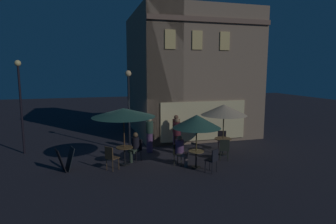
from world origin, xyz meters
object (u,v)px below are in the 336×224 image
patron_seated_0 (181,149)px  patron_standing_3 (176,132)px  menu_sandwich_board (65,159)px  patio_umbrella_0 (197,122)px  cafe_table_2 (223,142)px  patron_seated_1 (135,145)px  cafe_table_1 (125,152)px  patio_umbrella_2 (224,110)px  cafe_chair_3 (111,156)px  cafe_table_0 (196,157)px  cafe_chair_4 (222,139)px  cafe_chair_1 (178,152)px  cafe_chair_2 (137,148)px  patron_standing_4 (150,135)px  street_lamp_near_corner (129,97)px  cafe_chair_0 (213,158)px  patron_standing_2 (177,136)px  street_lamp_down_street (20,94)px  cafe_chair_5 (224,148)px  patio_umbrella_1 (124,113)px

patron_seated_0 → patron_standing_3: size_ratio=0.73×
menu_sandwich_board → patio_umbrella_0: bearing=-30.5°
cafe_table_2 → patron_seated_1: 4.12m
cafe_table_1 → patio_umbrella_2: (4.61, 0.20, 1.58)m
cafe_chair_3 → cafe_table_0: bearing=-51.3°
patio_umbrella_0 → cafe_chair_4: patio_umbrella_0 is taller
cafe_chair_1 → cafe_chair_2: bearing=-169.8°
cafe_table_2 → patron_seated_0: patron_seated_0 is taller
cafe_chair_4 → patron_standing_4: 3.61m
patron_seated_1 → patron_standing_3: (2.32, 1.38, 0.15)m
cafe_table_1 → patron_seated_0: patron_seated_0 is taller
cafe_table_1 → patron_seated_1: 0.65m
cafe_table_1 → patio_umbrella_2: 4.88m
cafe_chair_4 → patron_seated_1: 4.51m
street_lamp_near_corner → cafe_chair_0: 5.12m
patron_standing_2 → patron_seated_1: bearing=-70.8°
cafe_table_2 → patron_standing_2: 2.16m
street_lamp_down_street → cafe_chair_1: (6.54, -3.57, -2.32)m
cafe_chair_3 → patron_standing_3: bearing=-6.5°
cafe_chair_5 → cafe_chair_3: bearing=111.8°
cafe_table_1 → patron_standing_4: bearing=48.2°
cafe_table_0 → patron_seated_1: patron_seated_1 is taller
cafe_chair_2 → patron_seated_0: size_ratio=0.75×
patio_umbrella_2 → patron_standing_3: size_ratio=1.38×
patio_umbrella_2 → cafe_chair_0: bearing=-125.4°
patio_umbrella_0 → patron_seated_0: (-0.50, 0.50, -1.20)m
menu_sandwich_board → cafe_table_0: (5.07, -1.10, 0.02)m
cafe_chair_1 → patron_standing_2: size_ratio=0.53×
cafe_table_1 → cafe_chair_3: bearing=-139.7°
patron_seated_1 → patron_standing_3: size_ratio=0.73×
cafe_chair_0 → patron_standing_3: 3.65m
cafe_chair_2 → patron_standing_4: bearing=-164.6°
cafe_table_2 → cafe_chair_4: (0.35, 0.80, -0.03)m
patron_standing_2 → cafe_table_1: bearing=-66.0°
street_lamp_near_corner → patron_seated_1: bearing=-90.2°
cafe_chair_0 → patron_seated_1: 3.48m
cafe_chair_2 → cafe_chair_5: bearing=125.2°
cafe_table_0 → patron_standing_3: size_ratio=0.41×
patio_umbrella_1 → cafe_chair_4: bearing=11.3°
cafe_chair_1 → cafe_chair_2: 1.86m
cafe_chair_0 → patron_seated_0: 1.51m
cafe_table_2 → cafe_chair_2: (-4.00, 0.29, -0.03)m
cafe_table_0 → patio_umbrella_0: 1.44m
patio_umbrella_1 → patio_umbrella_2: size_ratio=1.09×
patio_umbrella_0 → patron_standing_3: (0.08, 2.94, -1.05)m
cafe_chair_5 → patron_seated_0: 2.05m
patio_umbrella_2 → cafe_table_0: bearing=-144.1°
cafe_chair_4 → patron_standing_4: patron_standing_4 is taller
cafe_chair_0 → patron_standing_2: size_ratio=0.56×
cafe_table_1 → cafe_table_0: bearing=-23.0°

